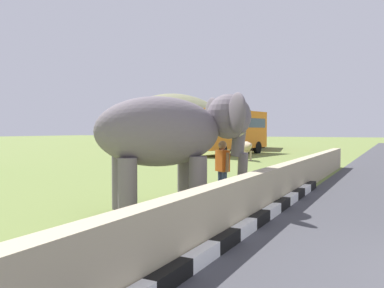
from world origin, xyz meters
name	(u,v)px	position (x,y,z in m)	size (l,w,h in m)	color
striped_curb	(214,248)	(-0.35, 3.94, 0.12)	(16.20, 0.20, 0.24)	white
barrier_parapet	(247,199)	(2.00, 4.24, 0.50)	(28.00, 0.36, 1.00)	tan
elephant	(173,133)	(2.55, 6.35, 1.87)	(3.87, 3.80, 2.88)	slate
person_handler	(222,167)	(4.10, 5.69, 0.93)	(0.48, 0.59, 1.66)	navy
bus_orange	(228,128)	(23.45, 13.41, 2.08)	(8.95, 3.87, 3.50)	orange
bus_red	(250,129)	(33.62, 15.12, 2.08)	(9.09, 4.35, 3.50)	#B21E1E
cow_near	(246,147)	(18.26, 10.04, 0.87)	(1.79, 1.42, 1.23)	tan
hill_east	(174,141)	(55.00, 36.65, 0.00)	(25.43, 20.34, 16.72)	#757656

